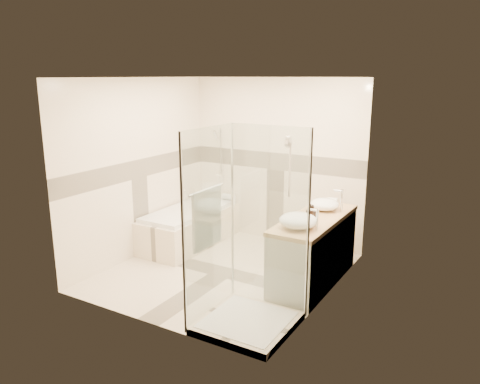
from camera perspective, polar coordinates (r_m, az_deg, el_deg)
The scene contains 12 objects.
room at distance 5.85m, azimuth -1.55°, elevation 1.54°, with size 2.82×3.02×2.52m.
bathtub at distance 7.20m, azimuth -6.14°, elevation -3.97°, with size 0.75×1.70×0.56m.
vanity at distance 5.88m, azimuth 8.96°, elevation -7.04°, with size 0.58×1.62×0.85m.
shower_enclosure at distance 4.91m, azimuth 0.18°, elevation -10.27°, with size 0.96×0.93×2.04m.
vessel_sink_near at distance 6.06m, azimuth 10.25°, elevation -1.49°, with size 0.37×0.37×0.15m, color white.
vessel_sink_far at distance 5.31m, azimuth 7.10°, elevation -3.47°, with size 0.43×0.43×0.17m, color white.
faucet_near at distance 5.97m, azimuth 12.23°, elevation -0.86°, with size 0.12×0.03×0.30m.
faucet_far at distance 5.22m, azimuth 9.30°, elevation -3.17°, with size 0.10×0.03×0.26m.
amenity_bottle_a at distance 5.63m, azimuth 8.58°, elevation -2.44°, with size 0.08×0.09×0.18m, color black.
amenity_bottle_b at distance 5.70m, azimuth 8.83°, elevation -2.37°, with size 0.13×0.13×0.16m, color black.
folded_towels at distance 6.33m, azimuth 11.13°, elevation -1.23°, with size 0.13×0.22×0.07m, color white.
rolled_towel at distance 7.57m, azimuth -1.39°, elevation -0.60°, with size 0.10×0.10×0.22m, color white.
Camera 1 is at (3.08, -4.84, 2.53)m, focal length 35.00 mm.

